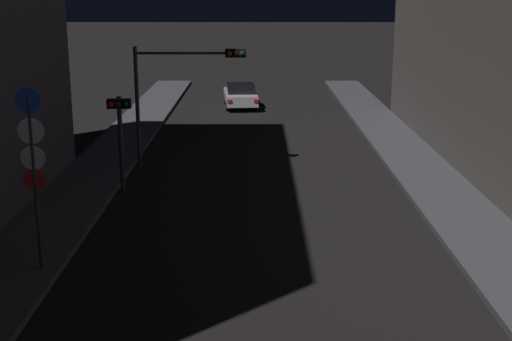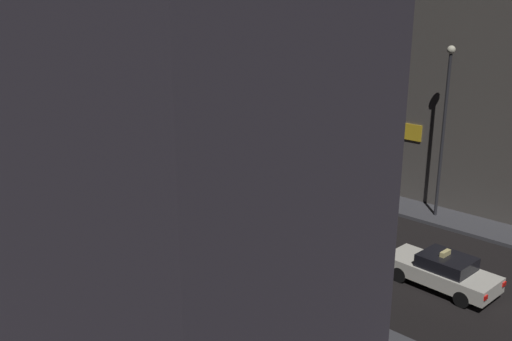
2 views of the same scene
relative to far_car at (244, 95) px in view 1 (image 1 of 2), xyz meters
name	(u,v)px [view 1 (image 1 of 2)]	position (x,y,z in m)	size (l,w,h in m)	color
sidewalk_left	(104,167)	(-5.19, -15.09, -0.64)	(2.49, 52.71, 0.18)	#424247
sidewalk_right	(422,168)	(7.35, -15.09, -0.64)	(2.49, 52.71, 0.18)	#424247
far_car	(244,95)	(0.00, 0.00, 0.00)	(2.17, 4.59, 1.42)	#B7B7BC
traffic_light_overhead	(184,80)	(-1.97, -14.72, 2.76)	(4.34, 0.42, 4.76)	#2D2D33
traffic_light_left_kerb	(123,124)	(-3.70, -18.39, 1.72)	(0.80, 0.42, 3.39)	#2D2D33
sign_pole_left	(37,162)	(-4.39, -25.66, 2.15)	(0.63, 0.10, 4.51)	#2D2D33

